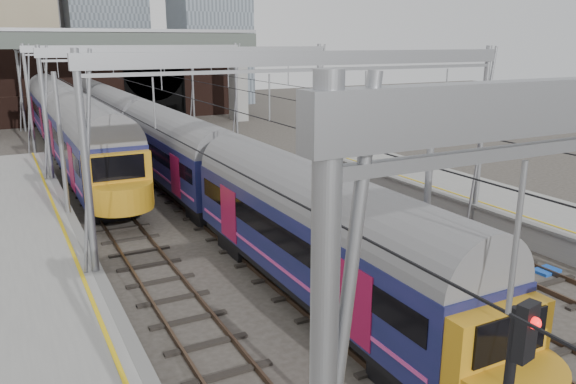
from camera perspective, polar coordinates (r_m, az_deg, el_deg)
ground at (r=16.35m, az=17.83°, el=-15.75°), size 160.00×160.00×0.00m
tracks at (r=27.93m, az=-4.29°, el=-1.94°), size 14.40×80.00×0.22m
overhead_line at (r=32.81m, az=-9.10°, el=12.10°), size 16.80×80.00×8.00m
retaining_wall at (r=62.76m, az=-16.84°, el=10.97°), size 28.00×2.75×9.00m
overbridge at (r=56.56m, az=-17.31°, el=13.53°), size 28.00×3.00×9.25m
train_main at (r=38.20m, az=-14.46°, el=5.88°), size 2.60×60.11×4.54m
train_second at (r=51.17m, az=-22.53°, el=7.74°), size 3.02×52.39×5.13m
equip_cover_a at (r=21.13m, az=12.16°, el=-7.89°), size 1.11×0.94×0.11m
equip_cover_b at (r=19.61m, az=0.20°, el=-9.43°), size 0.80×0.58×0.09m
equip_cover_c at (r=22.80m, az=24.76°, el=-7.27°), size 0.95×0.70×0.11m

